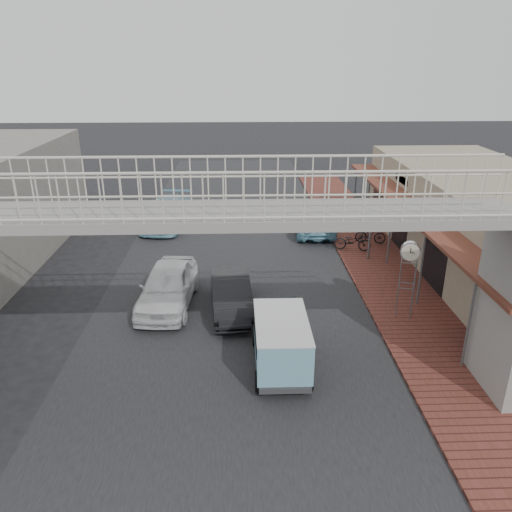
{
  "coord_description": "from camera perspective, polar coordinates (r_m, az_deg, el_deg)",
  "views": [
    {
      "loc": [
        0.34,
        -15.39,
        8.57
      ],
      "look_at": [
        0.93,
        1.73,
        1.8
      ],
      "focal_mm": 35.0,
      "sensor_mm": 36.0,
      "label": 1
    }
  ],
  "objects": [
    {
      "name": "dark_sedan",
      "position": [
        18.05,
        -2.86,
        -4.5
      ],
      "size": [
        1.7,
        4.03,
        1.3
      ],
      "primitive_type": "imported",
      "rotation": [
        0.0,
        0.0,
        0.08
      ],
      "color": "black",
      "rests_on": "ground"
    },
    {
      "name": "road_strip",
      "position": [
        17.62,
        -2.86,
        -7.56
      ],
      "size": [
        10.0,
        60.0,
        0.01
      ],
      "primitive_type": "cube",
      "color": "black",
      "rests_on": "ground"
    },
    {
      "name": "angkot_curb",
      "position": [
        26.53,
        6.5,
        3.92
      ],
      "size": [
        2.01,
        4.29,
        1.19
      ],
      "primitive_type": "imported",
      "rotation": [
        0.0,
        0.0,
        3.13
      ],
      "color": "#79BAD3",
      "rests_on": "ground"
    },
    {
      "name": "street_clock",
      "position": [
        17.68,
        17.19,
        0.12
      ],
      "size": [
        0.72,
        0.67,
        2.77
      ],
      "rotation": [
        0.0,
        0.0,
        -0.34
      ],
      "color": "#59595B",
      "rests_on": "sidewalk"
    },
    {
      "name": "shophouse_row",
      "position": [
        23.07,
        25.59,
        2.87
      ],
      "size": [
        7.2,
        18.0,
        4.0
      ],
      "color": "gray",
      "rests_on": "ground"
    },
    {
      "name": "arrow_sign",
      "position": [
        22.94,
        14.66,
        5.16
      ],
      "size": [
        1.69,
        1.12,
        2.81
      ],
      "rotation": [
        0.0,
        0.0,
        0.27
      ],
      "color": "#59595B",
      "rests_on": "sidewalk"
    },
    {
      "name": "angkot_van",
      "position": [
        14.72,
        2.86,
        -9.1
      ],
      "size": [
        1.59,
        3.44,
        1.68
      ],
      "rotation": [
        0.0,
        0.0,
        0.0
      ],
      "color": "black",
      "rests_on": "ground"
    },
    {
      "name": "sidewalk",
      "position": [
        21.18,
        15.13,
        -2.95
      ],
      "size": [
        3.0,
        40.0,
        0.1
      ],
      "primitive_type": "cube",
      "color": "brown",
      "rests_on": "ground"
    },
    {
      "name": "footbridge",
      "position": [
        12.61,
        -3.34,
        -3.8
      ],
      "size": [
        16.4,
        2.4,
        6.34
      ],
      "color": "gray",
      "rests_on": "ground"
    },
    {
      "name": "motorcycle_far",
      "position": [
        25.17,
        12.95,
        2.41
      ],
      "size": [
        1.55,
        0.73,
        0.9
      ],
      "primitive_type": "imported",
      "rotation": [
        0.0,
        0.0,
        1.36
      ],
      "color": "black",
      "rests_on": "sidewalk"
    },
    {
      "name": "angkot_far",
      "position": [
        27.9,
        -10.1,
        4.93
      ],
      "size": [
        2.73,
        5.35,
        1.49
      ],
      "primitive_type": "imported",
      "rotation": [
        0.0,
        0.0,
        -0.13
      ],
      "color": "#6EAAC0",
      "rests_on": "ground"
    },
    {
      "name": "ground",
      "position": [
        17.62,
        -2.86,
        -7.57
      ],
      "size": [
        120.0,
        120.0,
        0.0
      ],
      "primitive_type": "plane",
      "color": "black",
      "rests_on": "ground"
    },
    {
      "name": "white_hatchback",
      "position": [
        18.73,
        -10.04,
        -3.39
      ],
      "size": [
        2.15,
        4.66,
        1.55
      ],
      "primitive_type": "imported",
      "rotation": [
        0.0,
        0.0,
        -0.07
      ],
      "color": "white",
      "rests_on": "ground"
    },
    {
      "name": "motorcycle_near",
      "position": [
        24.05,
        10.96,
        1.68
      ],
      "size": [
        1.81,
        1.0,
        0.9
      ],
      "primitive_type": "imported",
      "rotation": [
        0.0,
        0.0,
        1.32
      ],
      "color": "black",
      "rests_on": "sidewalk"
    }
  ]
}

